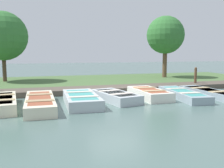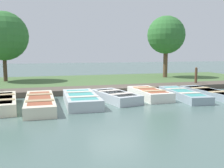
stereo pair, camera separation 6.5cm
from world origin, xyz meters
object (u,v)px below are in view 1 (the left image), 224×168
rowboat_3 (115,96)px  mooring_post_far (195,77)px  rowboat_1 (40,102)px  park_tree_left (165,35)px  rowboat_5 (183,94)px  rowboat_4 (149,93)px  rowboat_6 (209,93)px  rowboat_2 (81,99)px  park_tree_far_left (3,36)px  rowboat_0 (0,103)px

rowboat_3 → mooring_post_far: 6.37m
rowboat_1 → park_tree_left: (-7.35, 9.10, 3.11)m
rowboat_1 → park_tree_left: size_ratio=0.76×
rowboat_5 → rowboat_3: bearing=-87.0°
rowboat_4 → rowboat_5: rowboat_4 is taller
rowboat_1 → rowboat_4: (-0.68, 4.73, 0.01)m
rowboat_4 → rowboat_6: bearing=82.2°
rowboat_6 → mooring_post_far: (-2.82, 1.22, 0.44)m
rowboat_6 → park_tree_left: bearing=166.5°
rowboat_2 → mooring_post_far: mooring_post_far is taller
rowboat_3 → park_tree_far_left: (-7.26, -5.16, 2.88)m
rowboat_2 → park_tree_far_left: 8.86m
rowboat_0 → rowboat_1: 1.44m
rowboat_4 → park_tree_left: (-6.67, 4.37, 3.11)m
rowboat_0 → rowboat_5: size_ratio=0.87×
rowboat_1 → park_tree_left: park_tree_left is taller
rowboat_6 → mooring_post_far: 3.11m
rowboat_5 → mooring_post_far: size_ratio=3.05×
rowboat_5 → mooring_post_far: mooring_post_far is taller
rowboat_1 → rowboat_6: 7.65m
rowboat_2 → rowboat_6: size_ratio=0.92×
rowboat_1 → rowboat_5: bearing=92.7°
park_tree_left → rowboat_0: bearing=-56.1°
rowboat_0 → rowboat_6: bearing=84.9°
rowboat_4 → mooring_post_far: mooring_post_far is taller
mooring_post_far → rowboat_4: bearing=-59.1°
rowboat_6 → mooring_post_far: size_ratio=2.89×
rowboat_0 → rowboat_2: rowboat_0 is taller
rowboat_4 → rowboat_1: bearing=-82.7°
park_tree_far_left → mooring_post_far: bearing=67.1°
rowboat_1 → rowboat_2: bearing=97.9°
rowboat_0 → park_tree_far_left: bearing=179.9°
park_tree_far_left → park_tree_left: 11.19m
park_tree_far_left → park_tree_left: bearing=87.9°
rowboat_2 → rowboat_4: size_ratio=1.19×
mooring_post_far → rowboat_3: bearing=-65.4°
rowboat_2 → rowboat_4: 3.19m
park_tree_far_left → rowboat_1: bearing=15.0°
rowboat_6 → park_tree_far_left: bearing=-129.2°
rowboat_2 → rowboat_6: rowboat_2 is taller
rowboat_0 → rowboat_3: size_ratio=1.13×
mooring_post_far → park_tree_far_left: (-4.61, -10.94, 2.47)m
rowboat_1 → rowboat_2: size_ratio=1.14×
rowboat_5 → park_tree_left: size_ratio=0.77×
rowboat_1 → rowboat_6: rowboat_1 is taller
rowboat_4 → park_tree_far_left: (-7.08, -6.81, 2.86)m
rowboat_2 → rowboat_3: (-0.28, 1.51, -0.01)m
rowboat_3 → rowboat_4: size_ratio=1.06×
mooring_post_far → park_tree_far_left: park_tree_far_left is taller
rowboat_3 → park_tree_far_left: park_tree_far_left is taller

